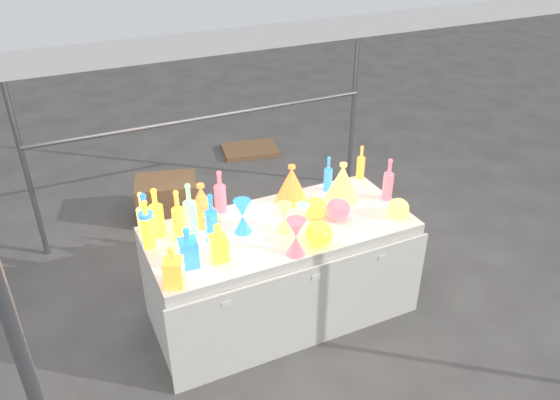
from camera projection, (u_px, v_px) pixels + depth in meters
name	position (u px, v px, depth m)	size (l,w,h in m)	color
ground	(280.00, 310.00, 4.06)	(80.00, 80.00, 0.00)	slate
display_table	(281.00, 271.00, 3.86)	(1.84, 0.83, 0.75)	white
cardboard_box_closed	(167.00, 199.00, 5.08)	(0.55, 0.40, 0.40)	olive
cardboard_box_flat	(250.00, 150.00, 6.42)	(0.63, 0.45, 0.05)	olive
bottle_0	(147.00, 223.00, 3.39)	(0.09, 0.09, 0.34)	red
bottle_1	(146.00, 220.00, 3.39)	(0.09, 0.09, 0.38)	#17833A
bottle_2	(178.00, 216.00, 3.43)	(0.08, 0.08, 0.37)	yellow
bottle_3	(220.00, 191.00, 3.76)	(0.08, 0.08, 0.32)	#1F1DAC
bottle_4	(143.00, 215.00, 3.48)	(0.08, 0.08, 0.33)	#137B68
bottle_5	(190.00, 210.00, 3.49)	(0.08, 0.08, 0.38)	#C226A9
bottle_6	(156.00, 212.00, 3.50)	(0.09, 0.09, 0.35)	red
bottle_7	(211.00, 218.00, 3.44)	(0.08, 0.08, 0.35)	#17833A
decanter_0	(218.00, 242.00, 3.28)	(0.10, 0.10, 0.26)	red
decanter_1	(173.00, 266.00, 3.07)	(0.11, 0.11, 0.26)	yellow
decanter_2	(188.00, 247.00, 3.23)	(0.11, 0.11, 0.27)	#17833A
hourglass_1	(296.00, 237.00, 3.34)	(0.12, 0.12, 0.24)	#1F1DAC
hourglass_2	(284.00, 218.00, 3.57)	(0.10, 0.10, 0.21)	#137B68
hourglass_3	(303.00, 217.00, 3.59)	(0.10, 0.10, 0.19)	#C226A9
hourglass_5	(243.00, 216.00, 3.56)	(0.12, 0.12, 0.24)	#17833A
globe_0	(319.00, 235.00, 3.45)	(0.18, 0.18, 0.14)	red
globe_1	(398.00, 209.00, 3.75)	(0.15, 0.15, 0.12)	#137B68
globe_2	(316.00, 209.00, 3.74)	(0.16, 0.16, 0.13)	yellow
globe_3	(338.00, 210.00, 3.72)	(0.17, 0.17, 0.14)	#1F1DAC
lampshade_0	(202.00, 203.00, 3.66)	(0.24, 0.24, 0.28)	yellow
lampshade_1	(292.00, 183.00, 3.91)	(0.24, 0.24, 0.28)	yellow
lampshade_3	(342.00, 181.00, 3.92)	(0.24, 0.24, 0.29)	#137B68
bottle_8	(328.00, 174.00, 4.03)	(0.06, 0.06, 0.28)	#17833A
bottle_9	(361.00, 162.00, 4.20)	(0.06, 0.06, 0.27)	yellow
bottle_10	(389.00, 179.00, 3.91)	(0.07, 0.07, 0.32)	#1F1DAC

